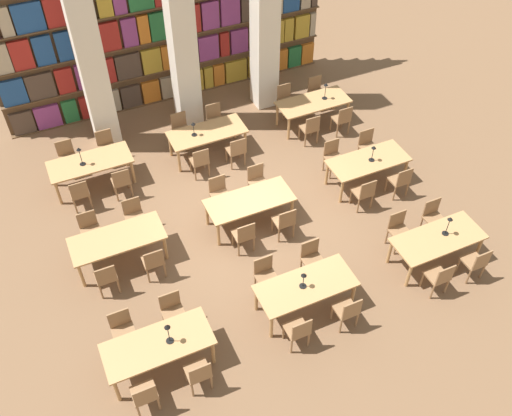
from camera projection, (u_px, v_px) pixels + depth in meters
The scene contains 57 objects.
ground_plane at pixel (251, 220), 13.09m from camera, with size 40.00×40.00×0.00m, color brown.
bookshelf_bank at pixel (164, 8), 14.69m from camera, with size 9.16×0.35×5.50m.
pillar_left at pixel (85, 39), 12.93m from camera, with size 0.61×0.61×6.00m.
pillar_center at pixel (180, 20), 13.59m from camera, with size 0.61×0.61×6.00m.
pillar_right at pixel (265, 2), 14.25m from camera, with size 0.61×0.61×6.00m.
reading_table_0 at pixel (158, 346), 10.06m from camera, with size 1.94×0.85×0.72m.
chair_0 at pixel (145, 395), 9.58m from camera, with size 0.42×0.40×0.89m.
chair_1 at pixel (123, 329), 10.49m from camera, with size 0.42×0.40×0.89m.
chair_2 at pixel (199, 373), 9.86m from camera, with size 0.42×0.40×0.89m.
chair_3 at pixel (173, 311), 10.77m from camera, with size 0.42×0.40×0.89m.
desk_lamp_0 at pixel (168, 330), 9.80m from camera, with size 0.14×0.14×0.50m.
reading_table_1 at pixel (306, 287), 10.96m from camera, with size 1.94×0.85×0.72m.
chair_4 at pixel (298, 330), 10.47m from camera, with size 0.42×0.40×0.89m.
chair_5 at pixel (266, 275), 11.37m from camera, with size 0.42×0.40×0.89m.
chair_6 at pixel (348, 311), 10.77m from camera, with size 0.42×0.40×0.89m.
chair_7 at pixel (312, 258), 11.68m from camera, with size 0.42×0.40×0.89m.
desk_lamp_1 at pixel (304, 278), 10.69m from camera, with size 0.14×0.14×0.40m.
reading_table_2 at pixel (438, 240), 11.81m from camera, with size 1.94×0.85×0.72m.
chair_8 at pixel (439, 277), 11.34m from camera, with size 0.42×0.40×0.89m.
chair_9 at pixel (399, 229), 12.24m from camera, with size 0.42×0.40×0.89m.
chair_10 at pixel (476, 262), 11.60m from camera, with size 0.42×0.40×0.89m.
chair_11 at pixel (433, 216), 12.51m from camera, with size 0.42×0.40×0.89m.
desk_lamp_2 at pixel (449, 223), 11.59m from camera, with size 0.14×0.14×0.49m.
reading_table_3 at pixel (117, 240), 11.80m from camera, with size 1.94×0.85×0.72m.
chair_12 at pixel (106, 277), 11.34m from camera, with size 0.42×0.40×0.89m.
chair_13 at pixel (90, 229), 12.24m from camera, with size 0.42×0.40×0.89m.
chair_14 at pixel (153, 261), 11.62m from camera, with size 0.42×0.40×0.89m.
chair_15 at pixel (134, 216), 12.52m from camera, with size 0.42×0.40×0.89m.
reading_table_4 at pixel (249, 202), 12.59m from camera, with size 1.94×0.85×0.72m.
chair_16 at pixel (244, 235), 12.12m from camera, with size 0.42×0.40×0.89m.
chair_17 at pixel (219, 193), 13.03m from camera, with size 0.42×0.40×0.89m.
chair_18 at pixel (285, 221), 12.40m from camera, with size 0.42×0.40×0.89m.
chair_19 at pixel (258, 181), 13.31m from camera, with size 0.42×0.40×0.89m.
reading_table_5 at pixel (368, 162), 13.53m from camera, with size 1.94×0.85×0.72m.
chair_20 at pixel (364, 192), 13.04m from camera, with size 0.42×0.40×0.89m.
chair_21 at pixel (333, 156), 13.94m from camera, with size 0.42×0.40×0.89m.
chair_22 at pixel (400, 180), 13.33m from camera, with size 0.42×0.40×0.89m.
chair_23 at pixel (368, 145), 14.23m from camera, with size 0.42×0.40×0.89m.
desk_lamp_3 at pixel (373, 151), 13.26m from camera, with size 0.14×0.14×0.43m.
reading_table_6 at pixel (90, 164), 13.49m from camera, with size 1.94×0.85×0.72m.
chair_24 at pixel (80, 193), 13.03m from camera, with size 0.42×0.40×0.89m.
chair_25 at pixel (67, 157), 13.93m from camera, with size 0.42×0.40×0.89m.
chair_26 at pixel (121, 181), 13.31m from camera, with size 0.42×0.40×0.89m.
chair_27 at pixel (106, 146), 14.21m from camera, with size 0.42×0.40×0.89m.
desk_lamp_4 at pixel (80, 153), 13.13m from camera, with size 0.14×0.14×0.50m.
reading_table_7 at pixel (207, 134), 14.29m from camera, with size 1.94×0.85×0.72m.
chair_28 at pixel (200, 161), 13.82m from camera, with size 0.42×0.40×0.89m.
chair_29 at pixel (181, 128), 14.72m from camera, with size 0.42×0.40×0.89m.
chair_30 at pixel (236, 150), 14.10m from camera, with size 0.42×0.40×0.89m.
chair_31 at pixel (215, 119), 15.00m from camera, with size 0.42×0.40×0.89m.
desk_lamp_5 at pixel (193, 127), 13.95m from camera, with size 0.14×0.14×0.39m.
reading_table_8 at pixel (313, 104), 15.21m from camera, with size 1.94×0.85×0.72m.
chair_32 at pixel (310, 128), 14.73m from camera, with size 0.42×0.40×0.89m.
chair_33 at pixel (286, 99), 15.64m from camera, with size 0.42×0.40×0.89m.
chair_34 at pixel (342, 119), 15.01m from camera, with size 0.42×0.40×0.89m.
chair_35 at pixel (316, 91), 15.92m from camera, with size 0.42×0.40×0.89m.
desk_lamp_6 at pixel (326, 88), 15.02m from camera, with size 0.14×0.14×0.48m.
Camera 1 is at (-3.62, -8.22, 9.52)m, focal length 40.00 mm.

